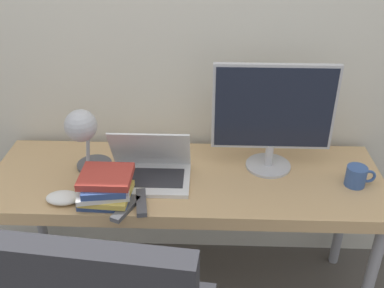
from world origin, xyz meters
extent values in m
cube|color=beige|center=(0.00, 0.64, 1.30)|extent=(8.00, 0.05, 2.60)
cube|color=tan|center=(0.00, 0.29, 0.68)|extent=(1.74, 0.58, 0.06)
cylinder|color=gray|center=(-0.81, 0.06, 0.32)|extent=(0.05, 0.05, 0.65)
cylinder|color=gray|center=(0.81, 0.06, 0.32)|extent=(0.05, 0.05, 0.65)
cylinder|color=gray|center=(-0.81, 0.52, 0.32)|extent=(0.05, 0.05, 0.65)
cylinder|color=gray|center=(0.81, 0.52, 0.32)|extent=(0.05, 0.05, 0.65)
cube|color=silver|center=(-0.15, 0.24, 0.71)|extent=(0.35, 0.24, 0.02)
cube|color=#2D2D33|center=(-0.15, 0.24, 0.72)|extent=(0.29, 0.15, 0.00)
cube|color=silver|center=(-0.15, 0.30, 0.83)|extent=(0.35, 0.12, 0.22)
cube|color=black|center=(-0.15, 0.30, 0.83)|extent=(0.31, 0.11, 0.19)
cylinder|color=#B7B7BC|center=(0.37, 0.38, 0.71)|extent=(0.20, 0.20, 0.01)
cylinder|color=#B7B7BC|center=(0.37, 0.38, 0.77)|extent=(0.04, 0.04, 0.10)
cube|color=#B7B7BC|center=(0.37, 0.38, 1.00)|extent=(0.52, 0.02, 0.39)
cube|color=black|center=(0.37, 0.37, 1.00)|extent=(0.50, 0.00, 0.36)
cylinder|color=#4C4C51|center=(-0.42, 0.35, 0.71)|extent=(0.16, 0.16, 0.02)
cylinder|color=#99999E|center=(-0.42, 0.29, 0.85)|extent=(0.02, 0.13, 0.26)
sphere|color=#B2B2B7|center=(-0.42, 0.23, 0.98)|extent=(0.13, 0.13, 0.13)
cube|color=#334C8C|center=(-0.32, 0.11, 0.72)|extent=(0.21, 0.20, 0.02)
cube|color=gold|center=(-0.31, 0.10, 0.74)|extent=(0.20, 0.19, 0.02)
cube|color=silver|center=(-0.32, 0.09, 0.76)|extent=(0.23, 0.20, 0.02)
cube|color=#334C8C|center=(-0.32, 0.10, 0.79)|extent=(0.19, 0.20, 0.03)
cube|color=#B2382D|center=(-0.31, 0.11, 0.81)|extent=(0.21, 0.18, 0.03)
cube|color=#4C4C51|center=(-0.22, 0.03, 0.72)|extent=(0.10, 0.17, 0.02)
cube|color=#4C4C51|center=(-0.17, 0.08, 0.72)|extent=(0.07, 0.17, 0.02)
cylinder|color=#385693|center=(0.73, 0.25, 0.75)|extent=(0.09, 0.09, 0.09)
torus|color=#385693|center=(0.78, 0.25, 0.75)|extent=(0.06, 0.01, 0.06)
ellipsoid|color=white|center=(-0.49, 0.08, 0.73)|extent=(0.14, 0.09, 0.04)
camera|label=1|loc=(0.09, -1.36, 1.82)|focal=42.00mm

